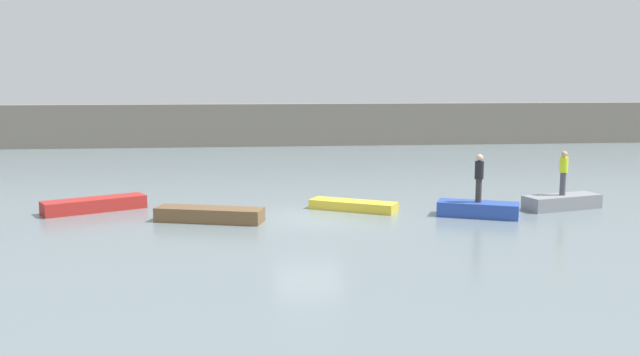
% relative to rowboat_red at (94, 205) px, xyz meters
% --- Properties ---
extents(ground_plane, '(120.00, 120.00, 0.00)m').
position_rel_rowboat_red_xyz_m(ground_plane, '(7.95, -2.18, -0.25)').
color(ground_plane, slate).
extents(embankment_wall, '(80.00, 1.20, 3.06)m').
position_rel_rowboat_red_xyz_m(embankment_wall, '(7.95, 24.31, 1.28)').
color(embankment_wall, gray).
rests_on(embankment_wall, ground_plane).
extents(rowboat_red, '(3.82, 2.62, 0.50)m').
position_rel_rowboat_red_xyz_m(rowboat_red, '(0.00, 0.00, 0.00)').
color(rowboat_red, red).
rests_on(rowboat_red, ground_plane).
extents(rowboat_brown, '(3.92, 2.04, 0.50)m').
position_rel_rowboat_red_xyz_m(rowboat_brown, '(4.44, -2.40, 0.00)').
color(rowboat_brown, brown).
rests_on(rowboat_brown, ground_plane).
extents(rowboat_yellow, '(3.37, 2.46, 0.36)m').
position_rel_rowboat_red_xyz_m(rowboat_yellow, '(9.80, -0.81, -0.07)').
color(rowboat_yellow, gold).
rests_on(rowboat_yellow, ground_plane).
extents(rowboat_blue, '(3.05, 2.08, 0.53)m').
position_rel_rowboat_red_xyz_m(rowboat_blue, '(14.14, -2.54, 0.02)').
color(rowboat_blue, '#2B4CAD').
rests_on(rowboat_blue, ground_plane).
extents(rowboat_grey, '(3.23, 1.79, 0.54)m').
position_rel_rowboat_red_xyz_m(rowboat_grey, '(17.85, -1.45, 0.02)').
color(rowboat_grey, gray).
rests_on(rowboat_grey, ground_plane).
extents(person_dark_shirt, '(0.32, 0.32, 1.76)m').
position_rel_rowboat_red_xyz_m(person_dark_shirt, '(14.14, -2.54, 1.27)').
color(person_dark_shirt, '#38332D').
rests_on(person_dark_shirt, rowboat_blue).
extents(person_hiviz_shirt, '(0.32, 0.32, 1.71)m').
position_rel_rowboat_red_xyz_m(person_hiviz_shirt, '(17.85, -1.45, 1.25)').
color(person_hiviz_shirt, '#4C4C56').
rests_on(person_hiviz_shirt, rowboat_grey).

